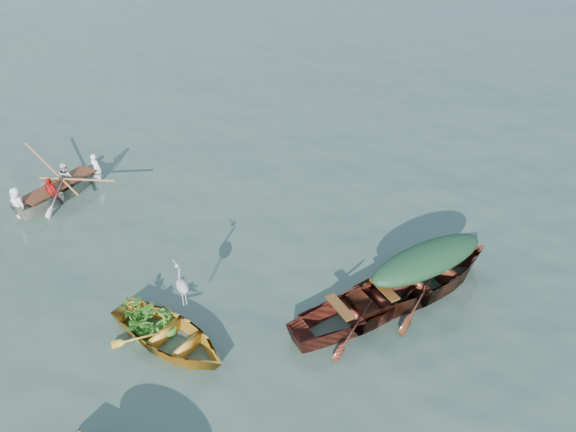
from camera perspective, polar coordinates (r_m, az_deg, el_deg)
name	(u,v)px	position (r m, az deg, el deg)	size (l,w,h in m)	color
ground	(354,338)	(11.09, 6.74, -12.19)	(140.00, 140.00, 0.00)	#394F43
yellow_dinghy	(170,344)	(11.13, -11.85, -12.65)	(1.40, 3.23, 0.87)	gold
green_tarp_boat	(421,291)	(12.24, 13.37, -7.46)	(1.56, 5.01, 1.21)	#521C13
open_wooden_boat	(360,320)	(11.42, 7.36, -10.45)	(1.34, 4.30, 1.00)	#5F2217
rowed_boat	(63,197)	(15.88, -21.93, 1.82)	(1.08, 3.60, 0.82)	beige
green_tarp_cover	(427,260)	(11.68, 13.94, -4.35)	(0.86, 2.76, 0.52)	#153420
thwart_benches	(362,301)	(11.05, 7.56, -8.58)	(0.80, 2.15, 0.04)	#523013
heron	(183,292)	(10.77, -10.57, -7.62)	(0.28, 0.40, 0.92)	#9DA0A6
dinghy_weeds	(145,304)	(10.93, -14.29, -8.65)	(0.70, 0.90, 0.60)	#2F6D1C
rowers	(55,171)	(15.49, -22.57, 4.24)	(0.97, 2.52, 0.76)	white
oars	(59,183)	(15.66, -22.28, 3.15)	(2.60, 0.60, 0.06)	olive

